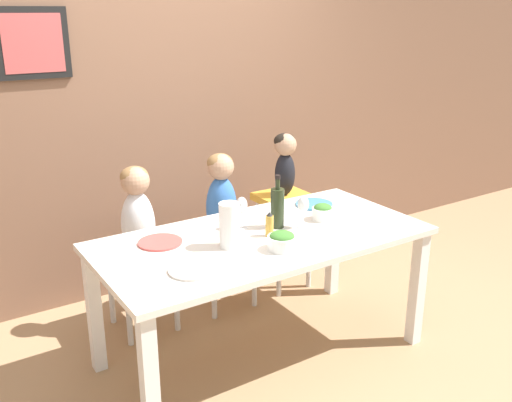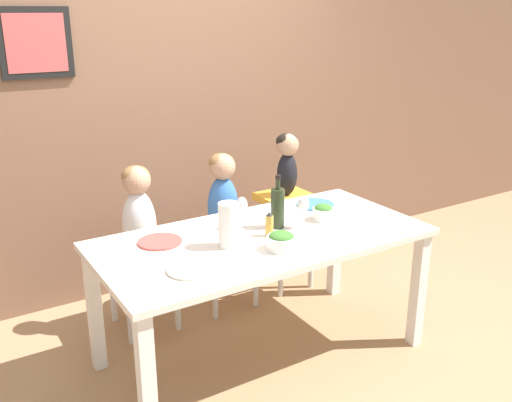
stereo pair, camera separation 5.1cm
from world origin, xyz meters
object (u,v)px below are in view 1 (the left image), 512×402
Objects in this scene: person_child_left at (137,211)px; person_baby_right at (285,159)px; dinner_plate_back_left at (160,242)px; paper_towel_roll at (229,225)px; wine_glass_near at (303,205)px; salad_bowl_large at (282,241)px; salad_bowl_small at (323,212)px; person_child_center at (221,195)px; wine_glass_far at (242,206)px; dinner_plate_back_right at (314,204)px; chair_far_center at (222,249)px; chair_right_highchair at (284,214)px; dinner_plate_front_left at (193,270)px; wine_bottle at (277,207)px; chair_far_left at (141,269)px.

person_child_left is 1.10m from person_baby_right.
dinner_plate_back_left is (-1.15, -0.47, -0.19)m from person_baby_right.
paper_towel_roll reaches higher than wine_glass_near.
salad_bowl_large is (0.43, -0.89, 0.02)m from person_child_left.
person_child_center is at bearing 115.31° from salad_bowl_small.
person_baby_right reaches higher than wine_glass_far.
dinner_plate_back_left is 1.00× the size of dinner_plate_back_right.
wine_glass_far is (-0.16, -0.52, 0.49)m from chair_far_center.
wine_glass_far is 0.49m from dinner_plate_back_left.
paper_towel_roll is (-0.86, -0.71, 0.33)m from chair_right_highchair.
dinner_plate_back_left is (-0.95, 0.19, -0.04)m from salad_bowl_small.
chair_right_highchair is 2.94× the size of dinner_plate_back_left.
paper_towel_roll reaches higher than dinner_plate_front_left.
chair_right_highchair is 3.70× the size of wine_glass_far.
paper_towel_roll is (-0.35, -0.71, 0.09)m from person_child_center.
wine_bottle is 1.64× the size of wine_glass_near.
wine_bottle is at bearing -88.34° from chair_far_center.
chair_right_highchair is 1.19× the size of person_child_left.
person_baby_right is 1.46m from dinner_plate_front_left.
wine_bottle is at bearing -88.35° from person_child_center.
person_child_left is 3.83× the size of salad_bowl_large.
chair_far_left is 1.06m from salad_bowl_large.
salad_bowl_small is at bearing 12.37° from dinner_plate_front_left.
person_child_left reaches higher than dinner_plate_back_right.
dinner_plate_back_right reaches higher than chair_far_left.
chair_far_left is 3.10× the size of salad_bowl_large.
salad_bowl_small reaches higher than chair_right_highchair.
dinner_plate_back_right is at bearing -22.74° from person_child_left.
wine_bottle is 1.31× the size of dinner_plate_back_right.
chair_far_left is 1.17m from salad_bowl_small.
person_child_left reaches higher than dinner_plate_back_left.
chair_far_left is at bearing 85.49° from dinner_plate_front_left.
chair_far_center is 1.97× the size of paper_towel_roll.
wine_glass_far is 0.61m from dinner_plate_front_left.
salad_bowl_small is at bearing -64.64° from chair_far_center.
dinner_plate_back_left reaches higher than chair_far_left.
salad_bowl_large is at bearing -40.06° from dinner_plate_back_left.
dinner_plate_back_left is (-0.77, 0.23, -0.13)m from wine_glass_near.
salad_bowl_large is 1.22× the size of salad_bowl_small.
person_child_left reaches higher than wine_glass_far.
dinner_plate_back_right is at bearing 9.46° from wine_glass_far.
chair_right_highchair is 2.89× the size of paper_towel_roll.
paper_towel_roll is 0.27m from wine_glass_far.
salad_bowl_large is at bearing -40.48° from paper_towel_roll.
salad_bowl_large is at bearing -141.26° from dinner_plate_back_right.
wine_glass_far is at bearing -107.34° from chair_far_center.
wine_glass_far is 1.23× the size of salad_bowl_large.
person_child_left is (-1.09, 0.00, 0.24)m from chair_right_highchair.
wine_glass_far is 0.80× the size of dinner_plate_back_left.
wine_bottle is at bearing -128.76° from chair_right_highchair.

